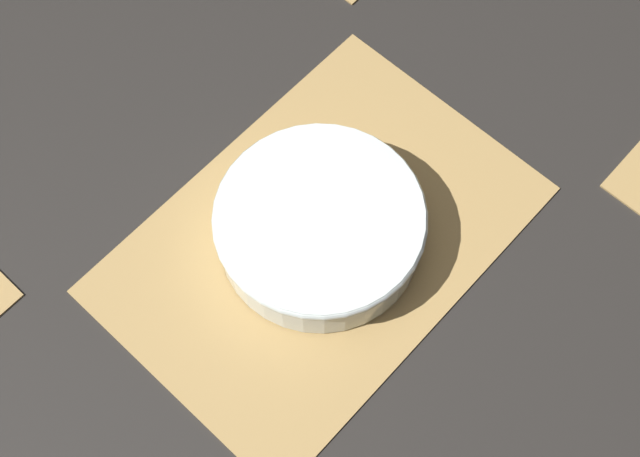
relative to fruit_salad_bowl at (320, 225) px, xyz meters
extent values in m
plane|color=black|center=(0.00, 0.00, -0.04)|extent=(6.00, 6.00, 0.00)
cube|color=#A8844C|center=(0.00, 0.00, -0.04)|extent=(0.50, 0.34, 0.01)
cube|color=brown|center=(-0.19, 0.00, -0.04)|extent=(0.01, 0.34, 0.00)
cube|color=brown|center=(-0.13, 0.00, -0.04)|extent=(0.01, 0.34, 0.00)
cube|color=brown|center=(-0.06, 0.00, -0.04)|extent=(0.01, 0.34, 0.00)
cube|color=brown|center=(0.00, 0.00, -0.04)|extent=(0.01, 0.34, 0.00)
cube|color=brown|center=(0.06, 0.00, -0.04)|extent=(0.01, 0.34, 0.00)
cube|color=brown|center=(0.13, 0.00, -0.04)|extent=(0.01, 0.34, 0.00)
cube|color=brown|center=(0.19, 0.00, -0.04)|extent=(0.01, 0.34, 0.00)
cylinder|color=silver|center=(0.00, 0.00, 0.00)|extent=(0.24, 0.24, 0.06)
torus|color=silver|center=(0.00, 0.00, 0.02)|extent=(0.25, 0.25, 0.01)
cylinder|color=#F4EABC|center=(-0.08, -0.03, -0.02)|extent=(0.03, 0.03, 0.01)
cylinder|color=#F4EABC|center=(0.03, -0.04, 0.01)|extent=(0.03, 0.03, 0.01)
cylinder|color=#F4EABC|center=(0.00, 0.01, 0.01)|extent=(0.02, 0.02, 0.01)
cylinder|color=#F4EABC|center=(-0.05, 0.05, -0.01)|extent=(0.03, 0.03, 0.01)
cylinder|color=#F4EABC|center=(-0.01, 0.04, 0.00)|extent=(0.03, 0.03, 0.01)
cylinder|color=#F4EABC|center=(0.04, 0.04, 0.01)|extent=(0.03, 0.03, 0.01)
cylinder|color=#F4EABC|center=(0.05, -0.07, 0.00)|extent=(0.03, 0.03, 0.01)
cylinder|color=#F4EABC|center=(0.10, 0.02, -0.02)|extent=(0.03, 0.03, 0.01)
cylinder|color=#F4EABC|center=(-0.01, -0.04, -0.02)|extent=(0.03, 0.03, 0.01)
cylinder|color=#F4EABC|center=(0.04, -0.05, -0.02)|extent=(0.02, 0.02, 0.01)
cylinder|color=#F4EABC|center=(-0.09, -0.01, 0.01)|extent=(0.03, 0.03, 0.01)
cube|color=#EFEACC|center=(-0.06, 0.01, -0.02)|extent=(0.02, 0.02, 0.02)
cube|color=#EFEACC|center=(-0.02, 0.10, 0.01)|extent=(0.03, 0.03, 0.03)
cube|color=#EFEACC|center=(-0.09, 0.02, -0.02)|extent=(0.02, 0.02, 0.02)
cube|color=#EFEACC|center=(0.06, 0.02, 0.01)|extent=(0.02, 0.02, 0.02)
cube|color=#EFEACC|center=(0.06, 0.05, 0.00)|extent=(0.03, 0.03, 0.03)
cube|color=#EFEACC|center=(0.07, 0.01, -0.02)|extent=(0.03, 0.03, 0.03)
cube|color=#EFEACC|center=(0.01, -0.10, -0.01)|extent=(0.03, 0.03, 0.03)
cube|color=#EFEACC|center=(-0.05, -0.01, 0.00)|extent=(0.03, 0.03, 0.03)
cube|color=#EFEACC|center=(0.03, -0.01, -0.02)|extent=(0.03, 0.03, 0.03)
cube|color=#EFEACC|center=(-0.06, 0.03, 0.01)|extent=(0.03, 0.03, 0.03)
ellipsoid|color=#F9A338|center=(-0.02, -0.04, 0.00)|extent=(0.02, 0.01, 0.01)
ellipsoid|color=#F9A338|center=(0.05, 0.08, 0.02)|extent=(0.03, 0.01, 0.01)
ellipsoid|color=#F9A338|center=(0.00, -0.08, 0.02)|extent=(0.03, 0.02, 0.01)
ellipsoid|color=red|center=(0.03, 0.03, -0.02)|extent=(0.03, 0.01, 0.01)
ellipsoid|color=red|center=(-0.06, -0.07, 0.00)|extent=(0.03, 0.02, 0.01)
ellipsoid|color=#F9A338|center=(0.01, 0.05, 0.00)|extent=(0.03, 0.02, 0.01)
camera|label=1|loc=(-0.32, -0.30, 0.94)|focal=50.00mm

